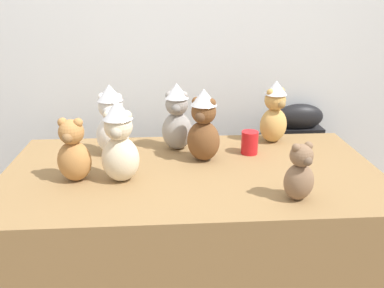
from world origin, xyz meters
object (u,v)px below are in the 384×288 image
object	(u,v)px
teddy_bear_mocha	(300,173)
teddy_bear_caramel	(73,152)
teddy_bear_cream	(119,143)
teddy_bear_honey	(274,113)
teddy_bear_chestnut	(203,126)
teddy_bear_ash	(177,118)
teddy_bear_snow	(112,121)
display_table	(192,247)
party_cup_red	(250,143)
instrument_case	(293,177)

from	to	relation	value
teddy_bear_mocha	teddy_bear_caramel	xyz separation A→B (m)	(-0.86, 0.22, 0.02)
teddy_bear_cream	teddy_bear_mocha	world-z (taller)	teddy_bear_cream
teddy_bear_honey	teddy_bear_chestnut	bearing A→B (deg)	-176.47
teddy_bear_mocha	teddy_bear_cream	bearing A→B (deg)	145.71
teddy_bear_chestnut	teddy_bear_mocha	world-z (taller)	teddy_bear_chestnut
teddy_bear_caramel	teddy_bear_honey	bearing A→B (deg)	31.10
teddy_bear_ash	teddy_bear_snow	world-z (taller)	teddy_bear_snow
display_table	teddy_bear_caramel	size ratio (longest dim) A/B	6.12
display_table	teddy_bear_honey	distance (m)	0.78
display_table	teddy_bear_ash	world-z (taller)	teddy_bear_ash
teddy_bear_caramel	teddy_bear_honey	size ratio (longest dim) A/B	0.84
teddy_bear_ash	teddy_bear_snow	xyz separation A→B (m)	(-0.31, -0.05, 0.00)
teddy_bear_chestnut	teddy_bear_snow	size ratio (longest dim) A/B	0.99
teddy_bear_caramel	party_cup_red	world-z (taller)	teddy_bear_caramel
teddy_bear_mocha	party_cup_red	size ratio (longest dim) A/B	2.04
teddy_bear_ash	teddy_bear_mocha	distance (m)	0.70
teddy_bear_snow	party_cup_red	xyz separation A→B (m)	(0.65, -0.04, -0.11)
teddy_bear_chestnut	party_cup_red	world-z (taller)	teddy_bear_chestnut
teddy_bear_caramel	teddy_bear_honey	world-z (taller)	teddy_bear_honey
teddy_bear_mocha	teddy_bear_caramel	distance (m)	0.89
instrument_case	teddy_bear_honey	bearing A→B (deg)	-133.15
display_table	teddy_bear_caramel	bearing A→B (deg)	-171.88
teddy_bear_honey	teddy_bear_snow	xyz separation A→B (m)	(-0.80, -0.12, 0.01)
instrument_case	party_cup_red	xyz separation A→B (m)	(-0.37, -0.39, 0.38)
teddy_bear_ash	teddy_bear_chestnut	size ratio (longest dim) A/B	0.98
instrument_case	teddy_bear_chestnut	distance (m)	0.90
display_table	teddy_bear_chestnut	xyz separation A→B (m)	(0.06, 0.11, 0.56)
teddy_bear_ash	teddy_bear_caramel	bearing A→B (deg)	-136.76
teddy_bear_snow	party_cup_red	bearing A→B (deg)	4.77
teddy_bear_chestnut	teddy_bear_snow	world-z (taller)	teddy_bear_snow
teddy_bear_cream	teddy_bear_snow	bearing A→B (deg)	107.46
party_cup_red	display_table	bearing A→B (deg)	-149.07
teddy_bear_honey	teddy_bear_snow	world-z (taller)	teddy_bear_snow
teddy_bear_chestnut	teddy_bear_caramel	size ratio (longest dim) A/B	1.25
display_table	teddy_bear_ash	size ratio (longest dim) A/B	4.99
teddy_bear_mocha	instrument_case	bearing A→B (deg)	54.52
teddy_bear_chestnut	teddy_bear_mocha	distance (m)	0.51
instrument_case	teddy_bear_cream	bearing A→B (deg)	-146.86
teddy_bear_mocha	teddy_bear_caramel	size ratio (longest dim) A/B	0.84
teddy_bear_honey	teddy_bear_mocha	bearing A→B (deg)	-122.17
teddy_bear_mocha	display_table	bearing A→B (deg)	125.25
display_table	teddy_bear_caramel	world-z (taller)	teddy_bear_caramel
teddy_bear_honey	party_cup_red	xyz separation A→B (m)	(-0.15, -0.15, -0.10)
teddy_bear_cream	teddy_bear_chestnut	xyz separation A→B (m)	(0.35, 0.19, -0.00)
instrument_case	teddy_bear_caramel	distance (m)	1.38
display_table	teddy_bear_ash	bearing A→B (deg)	102.18
teddy_bear_mocha	teddy_bear_snow	bearing A→B (deg)	128.77
teddy_bear_cream	teddy_bear_honey	size ratio (longest dim) A/B	1.06
party_cup_red	teddy_bear_ash	bearing A→B (deg)	165.87
instrument_case	teddy_bear_mocha	bearing A→B (deg)	-109.23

